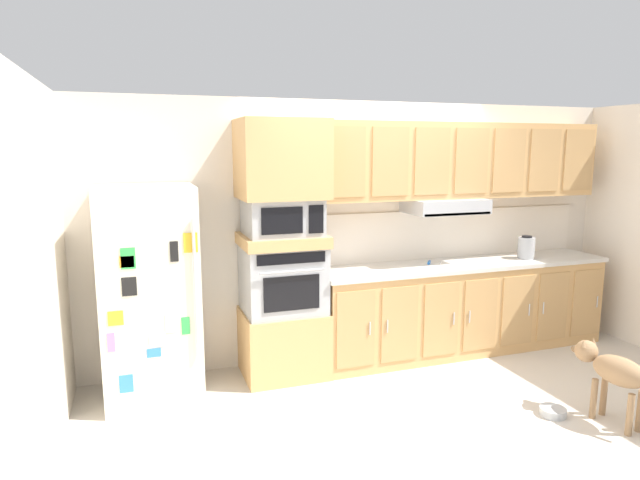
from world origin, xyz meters
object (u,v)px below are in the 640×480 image
at_px(microwave, 282,217).
at_px(electric_kettle, 526,248).
at_px(refrigerator, 150,294).
at_px(dog_food_bowl, 553,411).
at_px(built_in_oven, 283,279).
at_px(dog, 612,370).
at_px(screwdriver, 430,262).

height_order(microwave, electric_kettle, microwave).
bearing_deg(refrigerator, microwave, 3.40).
bearing_deg(refrigerator, dog_food_bowl, -25.34).
xyz_separation_m(refrigerator, built_in_oven, (1.14, 0.07, 0.02)).
bearing_deg(dog_food_bowl, microwave, 140.77).
relative_size(built_in_oven, dog, 0.95).
xyz_separation_m(built_in_oven, screwdriver, (1.52, 0.04, 0.03)).
height_order(refrigerator, microwave, refrigerator).
distance_m(refrigerator, electric_kettle, 3.75).
bearing_deg(built_in_oven, dog, -38.23).
xyz_separation_m(electric_kettle, dog_food_bowl, (-0.83, -1.40, -1.00)).
bearing_deg(microwave, dog, -38.23).
distance_m(built_in_oven, electric_kettle, 2.61).
xyz_separation_m(microwave, screwdriver, (1.52, 0.04, -0.53)).
height_order(electric_kettle, dog_food_bowl, electric_kettle).
bearing_deg(built_in_oven, screwdriver, 1.49).
xyz_separation_m(built_in_oven, dog, (2.10, -1.66, -0.49)).
distance_m(electric_kettle, dog, 1.80).
height_order(refrigerator, screwdriver, refrigerator).
xyz_separation_m(built_in_oven, microwave, (0.00, -0.00, 0.56)).
height_order(microwave, dog, microwave).
relative_size(microwave, dog_food_bowl, 3.22).
xyz_separation_m(electric_kettle, dog, (-0.50, -1.61, -0.62)).
distance_m(refrigerator, screwdriver, 2.66).
xyz_separation_m(refrigerator, electric_kettle, (3.74, 0.02, 0.15)).
height_order(electric_kettle, dog, electric_kettle).
distance_m(electric_kettle, dog_food_bowl, 1.91).
distance_m(microwave, electric_kettle, 2.64).
bearing_deg(dog_food_bowl, dog, -32.33).
distance_m(screwdriver, dog_food_bowl, 1.76).
xyz_separation_m(screwdriver, dog, (0.58, -1.70, -0.52)).
relative_size(electric_kettle, dog_food_bowl, 1.20).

